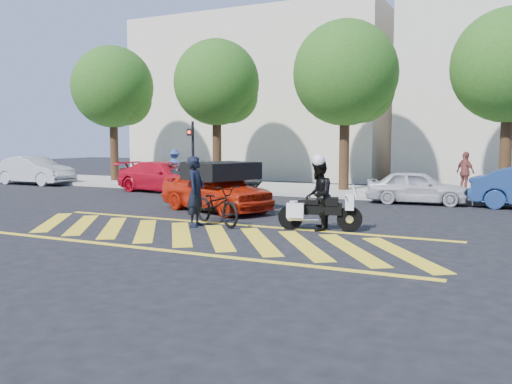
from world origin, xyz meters
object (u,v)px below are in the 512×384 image
at_px(parked_left, 164,177).
at_px(parked_far_left, 35,171).
at_px(parked_mid_left, 205,177).
at_px(officer_bike, 196,191).
at_px(officer_moto, 318,195).
at_px(red_convertible, 216,189).
at_px(bicycle, 217,205).
at_px(parked_mid_right, 417,187).
at_px(police_motorcycle, 319,210).

bearing_deg(parked_left, parked_far_left, 93.93).
relative_size(parked_far_left, parked_mid_left, 0.87).
distance_m(officer_bike, officer_moto, 3.32).
relative_size(officer_bike, parked_left, 0.41).
relative_size(officer_moto, red_convertible, 0.42).
bearing_deg(officer_moto, bicycle, -95.68).
height_order(officer_moto, parked_mid_left, officer_moto).
xyz_separation_m(parked_left, parked_mid_right, (11.08, 0.36, -0.07)).
bearing_deg(bicycle, parked_mid_right, -0.79).
bearing_deg(police_motorcycle, red_convertible, 140.78).
bearing_deg(parked_mid_left, parked_left, 102.35).
bearing_deg(officer_bike, parked_far_left, 51.04).
height_order(police_motorcycle, red_convertible, red_convertible).
bearing_deg(parked_mid_right, bicycle, 145.79).
height_order(police_motorcycle, officer_moto, officer_moto).
xyz_separation_m(parked_far_left, parked_mid_left, (10.50, 0.00, -0.02)).
relative_size(bicycle, police_motorcycle, 0.98).
relative_size(bicycle, parked_far_left, 0.47).
distance_m(police_motorcycle, red_convertible, 4.82).
bearing_deg(parked_far_left, parked_mid_right, -90.35).
relative_size(bicycle, parked_mid_right, 0.58).
height_order(officer_moto, parked_left, officer_moto).
bearing_deg(officer_moto, parked_mid_left, -145.88).
xyz_separation_m(parked_far_left, parked_mid_right, (19.65, 0.00, -0.12)).
height_order(police_motorcycle, parked_far_left, parked_far_left).
bearing_deg(parked_far_left, police_motorcycle, -111.79).
xyz_separation_m(officer_bike, parked_left, (-6.55, 7.68, -0.27)).
bearing_deg(bicycle, officer_moto, -54.45).
bearing_deg(red_convertible, bicycle, -128.75).
bearing_deg(officer_moto, parked_left, -138.31).
height_order(bicycle, parked_left, parked_left).
relative_size(police_motorcycle, parked_mid_right, 0.59).
bearing_deg(parked_left, police_motorcycle, -118.62).
distance_m(officer_bike, parked_left, 10.10).
distance_m(officer_bike, bicycle, 0.72).
bearing_deg(parked_mid_left, parked_mid_right, -88.34).
distance_m(officer_moto, parked_far_left, 19.70).
relative_size(officer_moto, parked_mid_right, 0.50).
xyz_separation_m(police_motorcycle, parked_mid_right, (1.30, 7.21, 0.09)).
relative_size(parked_far_left, parked_left, 0.95).
xyz_separation_m(officer_bike, red_convertible, (-1.11, 2.94, -0.22)).
distance_m(bicycle, parked_left, 10.00).
bearing_deg(parked_left, bicycle, -129.81).
xyz_separation_m(bicycle, parked_far_left, (-15.50, 7.58, 0.18)).
distance_m(parked_left, parked_mid_right, 11.08).
xyz_separation_m(bicycle, police_motorcycle, (2.85, 0.37, -0.03)).
distance_m(parked_left, parked_mid_left, 1.96).
bearing_deg(officer_moto, police_motorcycle, 49.22).
relative_size(red_convertible, parked_far_left, 0.97).
height_order(officer_bike, bicycle, officer_bike).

